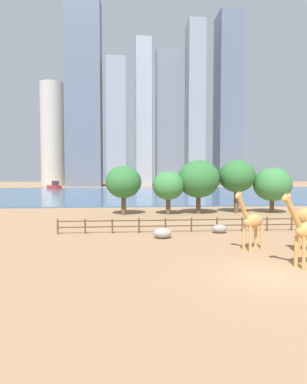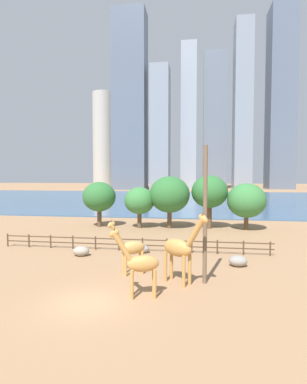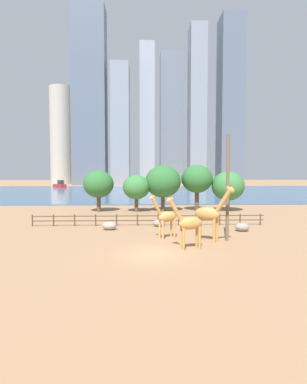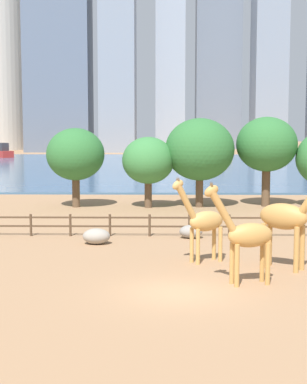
% 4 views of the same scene
% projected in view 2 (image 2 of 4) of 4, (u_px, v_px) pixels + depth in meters
% --- Properties ---
extents(ground_plane, '(400.00, 400.00, 0.00)m').
position_uv_depth(ground_plane, '(177.00, 198.00, 95.94)').
color(ground_plane, '#9E7551').
extents(harbor_water, '(180.00, 86.00, 0.20)m').
position_uv_depth(harbor_water, '(177.00, 199.00, 92.97)').
color(harbor_water, '#3D6084').
rests_on(harbor_water, ground).
extents(giraffe_tall, '(3.29, 2.60, 4.99)m').
position_uv_depth(giraffe_tall, '(180.00, 248.00, 19.86)').
color(giraffe_tall, '#C18C47').
rests_on(giraffe_tall, ground).
extents(giraffe_companion, '(2.73, 1.93, 4.13)m').
position_uv_depth(giraffe_companion, '(131.00, 248.00, 21.77)').
color(giraffe_companion, tan).
rests_on(giraffe_companion, ground).
extents(giraffe_young, '(3.04, 1.29, 4.24)m').
position_uv_depth(giraffe_young, '(140.00, 264.00, 17.64)').
color(giraffe_young, '#C18C47').
rests_on(giraffe_young, ground).
extents(utility_pole, '(0.28, 0.28, 9.22)m').
position_uv_depth(utility_pole, '(205.00, 215.00, 19.84)').
color(utility_pole, brown).
rests_on(utility_pole, ground).
extents(boulder_near_fence, '(1.51, 1.15, 0.86)m').
position_uv_depth(boulder_near_fence, '(81.00, 251.00, 26.94)').
color(boulder_near_fence, gray).
rests_on(boulder_near_fence, ground).
extents(boulder_by_pole, '(1.33, 1.02, 0.76)m').
position_uv_depth(boulder_by_pole, '(142.00, 249.00, 28.01)').
color(boulder_by_pole, gray).
rests_on(boulder_by_pole, ground).
extents(boulder_small, '(1.45, 1.15, 0.86)m').
position_uv_depth(boulder_small, '(238.00, 261.00, 23.81)').
color(boulder_small, gray).
rests_on(boulder_small, ground).
extents(enclosure_fence, '(26.12, 0.14, 1.30)m').
position_uv_depth(enclosure_fence, '(131.00, 243.00, 28.70)').
color(enclosure_fence, '#4C3826').
rests_on(enclosure_fence, ground).
extents(tree_left_large, '(5.10, 5.10, 6.22)m').
position_uv_depth(tree_left_large, '(246.00, 201.00, 39.78)').
color(tree_left_large, brown).
rests_on(tree_left_large, ground).
extents(tree_center_broad, '(4.65, 4.65, 6.37)m').
position_uv_depth(tree_center_broad, '(99.00, 197.00, 42.35)').
color(tree_center_broad, brown).
rests_on(tree_center_broad, ground).
extents(tree_right_tall, '(4.16, 4.16, 5.67)m').
position_uv_depth(tree_right_tall, '(139.00, 201.00, 41.33)').
color(tree_right_tall, brown).
rests_on(tree_right_tall, ground).
extents(tree_left_small, '(4.92, 4.92, 7.27)m').
position_uv_depth(tree_left_small, '(210.00, 192.00, 40.87)').
color(tree_left_small, brown).
rests_on(tree_left_small, ground).
extents(tree_right_small, '(5.56, 5.56, 7.16)m').
position_uv_depth(tree_right_small, '(170.00, 195.00, 41.15)').
color(tree_right_small, brown).
rests_on(tree_right_small, ground).
extents(boat_ferry, '(8.72, 6.36, 7.44)m').
position_uv_depth(boat_ferry, '(207.00, 190.00, 120.54)').
color(boat_ferry, gold).
rests_on(boat_ferry, harbor_water).
extents(boat_sailboat, '(6.65, 7.00, 6.39)m').
position_uv_depth(boat_sailboat, '(96.00, 190.00, 125.44)').
color(boat_sailboat, '#B22D28').
rests_on(boat_sailboat, harbor_water).
extents(skyline_tower_needle, '(8.51, 10.99, 79.79)m').
position_uv_depth(skyline_tower_needle, '(189.00, 117.00, 166.51)').
color(skyline_tower_needle, '#939EAD').
rests_on(skyline_tower_needle, ground).
extents(skyline_block_central, '(9.36, 12.65, 90.44)m').
position_uv_depth(skyline_block_central, '(243.00, 106.00, 162.38)').
color(skyline_block_central, gray).
rests_on(skyline_block_central, ground).
extents(skyline_tower_glass, '(9.62, 13.17, 63.72)m').
position_uv_depth(skyline_tower_glass, '(160.00, 129.00, 156.41)').
color(skyline_tower_glass, gray).
rests_on(skyline_tower_glass, ground).
extents(skyline_block_left, '(13.20, 13.20, 56.59)m').
position_uv_depth(skyline_block_left, '(104.00, 141.00, 178.76)').
color(skyline_block_left, '#B7B2A8').
rests_on(skyline_block_left, ground).
extents(skyline_block_right, '(14.06, 9.43, 79.88)m').
position_uv_depth(skyline_block_right, '(215.00, 121.00, 177.32)').
color(skyline_block_right, slate).
rests_on(skyline_block_right, ground).
extents(skyline_tower_short, '(13.66, 15.62, 99.82)m').
position_uv_depth(skyline_tower_short, '(281.00, 99.00, 166.53)').
color(skyline_tower_short, slate).
rests_on(skyline_tower_short, ground).
extents(skyline_block_wide, '(17.57, 12.60, 93.57)m').
position_uv_depth(skyline_block_wide, '(130.00, 102.00, 158.91)').
color(skyline_block_wide, slate).
rests_on(skyline_block_wide, ground).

